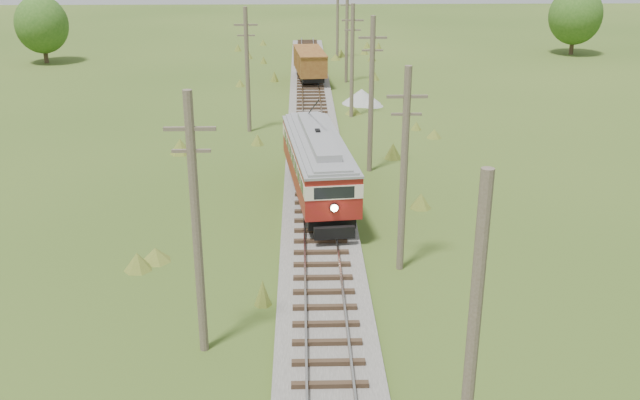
{
  "coord_description": "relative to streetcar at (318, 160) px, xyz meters",
  "views": [
    {
      "loc": [
        -0.79,
        -9.06,
        13.51
      ],
      "look_at": [
        0.0,
        21.02,
        1.99
      ],
      "focal_mm": 40.0,
      "sensor_mm": 36.0,
      "label": 1
    }
  ],
  "objects": [
    {
      "name": "railbed_main",
      "position": [
        -0.0,
        8.54,
        -2.25
      ],
      "size": [
        3.6,
        96.0,
        0.57
      ],
      "color": "#605B54",
      "rests_on": "ground"
    },
    {
      "name": "streetcar",
      "position": [
        0.0,
        0.0,
        0.0
      ],
      "size": [
        3.8,
        11.39,
        5.15
      ],
      "rotation": [
        0.0,
        0.0,
        0.11
      ],
      "color": "black",
      "rests_on": "ground"
    },
    {
      "name": "gondola",
      "position": [
        -0.0,
        31.22,
        -0.54
      ],
      "size": [
        3.12,
        7.69,
        2.49
      ],
      "rotation": [
        0.0,
        0.0,
        0.09
      ],
      "color": "black",
      "rests_on": "ground"
    },
    {
      "name": "gravel_pile",
      "position": [
        4.26,
        22.74,
        -1.89
      ],
      "size": [
        3.3,
        3.5,
        1.2
      ],
      "color": "gray",
      "rests_on": "ground"
    },
    {
      "name": "utility_pole_r_1",
      "position": [
        3.1,
        -20.46,
        1.95
      ],
      "size": [
        0.3,
        0.3,
        8.8
      ],
      "color": "brown",
      "rests_on": "ground"
    },
    {
      "name": "utility_pole_r_2",
      "position": [
        3.3,
        -7.46,
        1.98
      ],
      "size": [
        1.6,
        0.3,
        8.6
      ],
      "color": "brown",
      "rests_on": "ground"
    },
    {
      "name": "utility_pole_r_3",
      "position": [
        3.2,
        5.54,
        2.18
      ],
      "size": [
        1.6,
        0.3,
        9.0
      ],
      "color": "brown",
      "rests_on": "ground"
    },
    {
      "name": "utility_pole_r_4",
      "position": [
        3.0,
        18.54,
        1.88
      ],
      "size": [
        1.6,
        0.3,
        8.4
      ],
      "color": "brown",
      "rests_on": "ground"
    },
    {
      "name": "utility_pole_r_5",
      "position": [
        3.4,
        31.54,
        2.13
      ],
      "size": [
        1.6,
        0.3,
        8.9
      ],
      "color": "brown",
      "rests_on": "ground"
    },
    {
      "name": "utility_pole_r_6",
      "position": [
        3.2,
        44.54,
        2.03
      ],
      "size": [
        1.6,
        0.3,
        8.7
      ],
      "color": "brown",
      "rests_on": "ground"
    },
    {
      "name": "utility_pole_l_a",
      "position": [
        -4.2,
        -13.46,
        2.18
      ],
      "size": [
        1.6,
        0.3,
        9.0
      ],
      "color": "brown",
      "rests_on": "ground"
    },
    {
      "name": "utility_pole_l_b",
      "position": [
        -4.5,
        14.54,
        1.98
      ],
      "size": [
        1.6,
        0.3,
        8.6
      ],
      "color": "brown",
      "rests_on": "ground"
    },
    {
      "name": "tree_mid_a",
      "position": [
        -28.0,
        42.54,
        1.57
      ],
      "size": [
        5.46,
        5.46,
        7.03
      ],
      "color": "#38281C",
      "rests_on": "ground"
    },
    {
      "name": "tree_mid_b",
      "position": [
        30.0,
        46.54,
        1.88
      ],
      "size": [
        5.88,
        5.88,
        7.57
      ],
      "color": "#38281C",
      "rests_on": "ground"
    }
  ]
}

